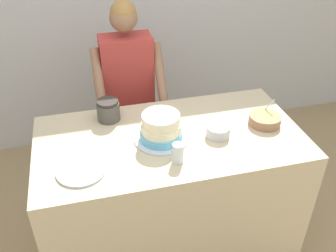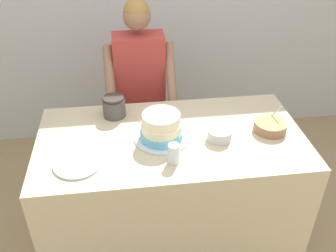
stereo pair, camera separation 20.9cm
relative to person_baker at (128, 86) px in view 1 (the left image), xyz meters
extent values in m
cube|color=silver|center=(0.14, 0.81, 0.36)|extent=(10.00, 0.05, 2.60)
cube|color=#C6B793|center=(0.14, -0.69, -0.47)|extent=(1.56, 0.82, 0.95)
cylinder|color=#2D2D38|center=(-0.08, 0.01, -0.57)|extent=(0.11, 0.11, 0.75)
cylinder|color=#2D2D38|center=(0.08, 0.01, -0.57)|extent=(0.11, 0.11, 0.75)
cube|color=#B23833|center=(0.00, 0.01, 0.09)|extent=(0.36, 0.20, 0.56)
cylinder|color=#8E664C|center=(-0.21, -0.14, 0.08)|extent=(0.06, 0.36, 0.48)
cylinder|color=#8E664C|center=(0.21, -0.14, 0.08)|extent=(0.06, 0.36, 0.48)
sphere|color=#8E664C|center=(0.00, 0.01, 0.50)|extent=(0.19, 0.19, 0.19)
sphere|color=olive|center=(0.00, 0.01, 0.53)|extent=(0.17, 0.17, 0.17)
cylinder|color=silver|center=(0.08, -0.71, 0.01)|extent=(0.31, 0.31, 0.01)
cylinder|color=#60B7E0|center=(0.08, -0.71, 0.04)|extent=(0.24, 0.24, 0.05)
cylinder|color=#F4EABC|center=(0.08, -0.71, 0.09)|extent=(0.23, 0.23, 0.05)
cylinder|color=#F4EABC|center=(0.08, -0.71, 0.14)|extent=(0.21, 0.21, 0.05)
cylinder|color=white|center=(0.08, -0.71, 0.17)|extent=(0.21, 0.21, 0.01)
cylinder|color=silver|center=(0.41, -0.76, 0.04)|extent=(0.14, 0.14, 0.06)
cylinder|color=white|center=(0.41, -0.76, 0.06)|extent=(0.12, 0.12, 0.01)
cylinder|color=#936B4C|center=(0.73, -0.71, 0.03)|extent=(0.19, 0.19, 0.06)
cylinder|color=olive|center=(0.73, -0.71, 0.06)|extent=(0.17, 0.17, 0.01)
cylinder|color=silver|center=(0.76, -0.65, 0.08)|extent=(0.08, 0.05, 0.13)
cylinder|color=silver|center=(0.12, -0.93, 0.06)|extent=(0.06, 0.06, 0.11)
cylinder|color=silver|center=(-0.39, -0.88, 0.01)|extent=(0.26, 0.26, 0.01)
cylinder|color=#4C4742|center=(-0.19, -0.42, 0.06)|extent=(0.14, 0.14, 0.12)
cylinder|color=#322D28|center=(-0.19, -0.42, 0.13)|extent=(0.13, 0.13, 0.02)
camera|label=1|loc=(-0.32, -2.42, 1.27)|focal=40.00mm
camera|label=2|loc=(-0.11, -2.46, 1.27)|focal=40.00mm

